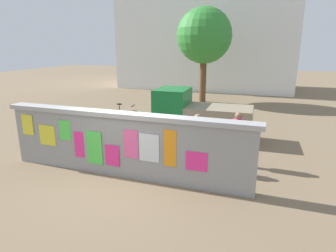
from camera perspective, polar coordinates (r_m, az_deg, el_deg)
name	(u,v)px	position (r m, az deg, el deg)	size (l,w,h in m)	color
ground	(196,113)	(15.38, 5.45, 2.52)	(60.00, 60.00, 0.00)	#7A664C
poster_wall	(123,144)	(7.89, -8.78, -3.46)	(7.11, 0.42, 1.77)	gray
auto_rickshaw_truck	(198,115)	(11.13, 5.79, 2.21)	(3.65, 1.61, 1.85)	black
motorcycle	(84,134)	(10.53, -15.98, -1.57)	(1.87, 0.69, 0.87)	black
bicycle_near	(123,117)	(13.17, -8.74, 1.81)	(1.69, 0.47, 0.95)	black
bicycle_far	(132,146)	(9.34, -6.99, -3.87)	(1.69, 0.46, 0.95)	black
person_walking	(238,133)	(8.67, 13.42, -1.42)	(0.42, 0.42, 1.62)	yellow
person_bystander	(197,136)	(8.25, 5.74, -1.94)	(0.36, 0.36, 1.62)	#338CBF
tree_roadside	(204,36)	(18.19, 7.09, 17.02)	(3.28, 3.28, 5.62)	brown
building_background	(208,33)	(25.00, 7.73, 17.46)	(13.88, 6.35, 8.63)	white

